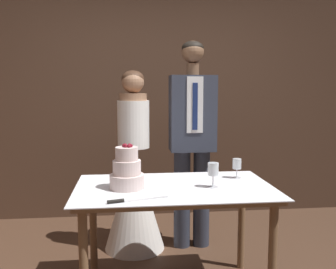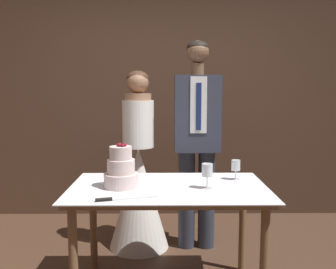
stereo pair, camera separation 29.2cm
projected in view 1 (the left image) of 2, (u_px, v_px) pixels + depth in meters
The scene contains 8 objects.
wall_back at pixel (154, 88), 4.23m from camera, with size 5.08×0.12×2.90m, color #513828.
cake_table at pixel (174, 199), 2.59m from camera, with size 1.35×0.83×0.78m.
tiered_cake at pixel (127, 171), 2.51m from camera, with size 0.23×0.23×0.30m.
cake_knife at pixel (126, 200), 2.22m from camera, with size 0.37×0.13×0.02m.
wine_glass_near at pixel (237, 165), 2.80m from camera, with size 0.07×0.07×0.15m.
wine_glass_middle at pixel (213, 170), 2.54m from camera, with size 0.07×0.07×0.17m.
bride at pixel (134, 185), 3.35m from camera, with size 0.54×0.54×1.60m.
groom at pixel (192, 136), 3.36m from camera, with size 0.40×0.25×1.86m.
Camera 1 is at (-0.31, -2.27, 1.45)m, focal length 40.00 mm.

